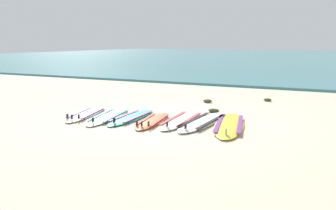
% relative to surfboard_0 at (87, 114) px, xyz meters
% --- Properties ---
extents(ground_plane, '(80.00, 80.00, 0.00)m').
position_rel_surfboard_0_xyz_m(ground_plane, '(1.84, 0.19, -0.04)').
color(ground_plane, beige).
extents(sea, '(80.00, 60.00, 0.10)m').
position_rel_surfboard_0_xyz_m(sea, '(1.84, 37.24, 0.01)').
color(sea, teal).
rests_on(sea, ground).
extents(surfboard_0, '(1.03, 2.17, 0.18)m').
position_rel_surfboard_0_xyz_m(surfboard_0, '(0.00, 0.00, 0.00)').
color(surfboard_0, white).
rests_on(surfboard_0, ground).
extents(surfboard_1, '(1.01, 2.31, 0.18)m').
position_rel_surfboard_0_xyz_m(surfboard_1, '(0.68, -0.00, -0.00)').
color(surfboard_1, white).
rests_on(surfboard_1, ground).
extents(surfboard_2, '(0.64, 2.12, 0.18)m').
position_rel_surfboard_0_xyz_m(surfboard_2, '(1.26, 0.15, -0.00)').
color(surfboard_2, '#2DB793').
rests_on(surfboard_2, ground).
extents(surfboard_3, '(0.80, 1.98, 0.18)m').
position_rel_surfboard_0_xyz_m(surfboard_3, '(1.91, 0.02, 0.00)').
color(surfboard_3, orange).
rests_on(surfboard_3, ground).
extents(surfboard_4, '(0.71, 2.30, 0.18)m').
position_rel_surfboard_0_xyz_m(surfboard_4, '(2.48, 0.38, -0.00)').
color(surfboard_4, white).
rests_on(surfboard_4, ground).
extents(surfboard_5, '(0.69, 2.44, 0.18)m').
position_rel_surfboard_0_xyz_m(surfboard_5, '(2.99, 0.43, -0.00)').
color(surfboard_5, white).
rests_on(surfboard_5, ground).
extents(surfboard_6, '(1.20, 2.65, 0.18)m').
position_rel_surfboard_0_xyz_m(surfboard_6, '(3.63, 0.38, -0.00)').
color(surfboard_6, yellow).
rests_on(surfboard_6, ground).
extents(seaweed_clump_near_shoreline, '(0.30, 0.24, 0.10)m').
position_rel_surfboard_0_xyz_m(seaweed_clump_near_shoreline, '(2.81, 1.75, 0.02)').
color(seaweed_clump_near_shoreline, '#2D381E').
rests_on(seaweed_clump_near_shoreline, ground).
extents(seaweed_clump_mid_sand, '(0.25, 0.20, 0.09)m').
position_rel_surfboard_0_xyz_m(seaweed_clump_mid_sand, '(3.73, 4.26, 0.01)').
color(seaweed_clump_mid_sand, '#384723').
rests_on(seaweed_clump_mid_sand, ground).
extents(seaweed_clump_by_the_boards, '(0.28, 0.22, 0.10)m').
position_rel_surfboard_0_xyz_m(seaweed_clump_by_the_boards, '(2.12, 3.19, 0.01)').
color(seaweed_clump_by_the_boards, '#4C4228').
rests_on(seaweed_clump_by_the_boards, ground).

